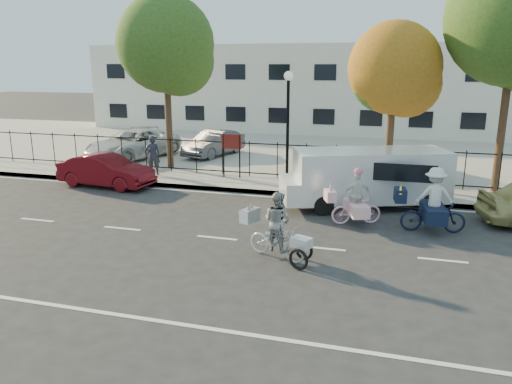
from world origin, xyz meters
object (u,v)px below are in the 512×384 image
(lot_car_d, at_px, (418,160))
(lot_car_c, at_px, (214,143))
(zebra_trike, at_px, (277,233))
(pedestrian, at_px, (153,155))
(bull_bike, at_px, (433,206))
(lot_car_b, at_px, (133,144))
(lamppost, at_px, (288,107))
(white_van, at_px, (367,176))
(unicorn_bike, at_px, (356,204))
(red_sedan, at_px, (106,171))
(lot_car_a, at_px, (135,142))

(lot_car_d, bearing_deg, lot_car_c, 150.06)
(lot_car_c, bearing_deg, zebra_trike, -47.51)
(pedestrian, bearing_deg, bull_bike, 140.40)
(bull_bike, distance_m, lot_car_c, 13.62)
(bull_bike, xyz_separation_m, lot_car_c, (-10.15, 9.08, 0.03))
(lot_car_b, bearing_deg, pedestrian, -32.75)
(lamppost, distance_m, lot_car_b, 9.16)
(bull_bike, height_order, white_van, white_van)
(lot_car_b, xyz_separation_m, lot_car_d, (13.55, 0.06, -0.08))
(unicorn_bike, bearing_deg, red_sedan, 56.47)
(unicorn_bike, bearing_deg, white_van, -26.62)
(lot_car_c, bearing_deg, lamppost, -27.81)
(lamppost, height_order, lot_car_d, lamppost)
(lot_car_a, bearing_deg, white_van, -38.71)
(bull_bike, height_order, pedestrian, bull_bike)
(red_sedan, xyz_separation_m, lot_car_b, (-1.62, 5.01, 0.22))
(lamppost, bearing_deg, lot_car_b, 162.22)
(pedestrian, xyz_separation_m, lot_car_d, (10.83, 3.18, -0.21))
(lot_car_c, bearing_deg, lot_car_b, -137.91)
(unicorn_bike, xyz_separation_m, white_van, (0.19, 2.06, 0.43))
(lamppost, relative_size, lot_car_a, 1.00)
(white_van, xyz_separation_m, red_sedan, (-10.14, 0.09, -0.44))
(white_van, distance_m, lot_car_b, 12.82)
(unicorn_bike, distance_m, lot_car_b, 13.61)
(unicorn_bike, relative_size, bull_bike, 0.85)
(red_sedan, distance_m, lot_car_a, 6.36)
(lot_car_a, height_order, lot_car_d, lot_car_d)
(lot_car_a, distance_m, lot_car_c, 4.16)
(white_van, bearing_deg, red_sedan, 158.49)
(white_van, bearing_deg, lamppost, 123.12)
(red_sedan, xyz_separation_m, pedestrian, (1.10, 1.89, 0.34))
(red_sedan, distance_m, lot_car_b, 5.27)
(bull_bike, bearing_deg, lot_car_c, 41.61)
(lot_car_c, bearing_deg, lot_car_d, 5.25)
(pedestrian, height_order, lot_car_c, pedestrian)
(zebra_trike, xyz_separation_m, lot_car_c, (-6.31, 12.30, 0.12))
(unicorn_bike, height_order, lot_car_c, unicorn_bike)
(white_van, relative_size, red_sedan, 1.54)
(zebra_trike, relative_size, red_sedan, 0.51)
(red_sedan, xyz_separation_m, lot_car_c, (1.99, 6.83, 0.15))
(unicorn_bike, bearing_deg, zebra_trike, 132.28)
(lamppost, distance_m, lot_car_c, 7.03)
(zebra_trike, height_order, lot_car_c, zebra_trike)
(lamppost, height_order, bull_bike, lamppost)
(lot_car_b, relative_size, lot_car_c, 1.32)
(unicorn_bike, bearing_deg, lot_car_d, -36.64)
(unicorn_bike, bearing_deg, bull_bike, -113.72)
(white_van, bearing_deg, lot_car_c, 118.63)
(red_sedan, distance_m, lot_car_d, 12.96)
(bull_bike, height_order, lot_car_b, bull_bike)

